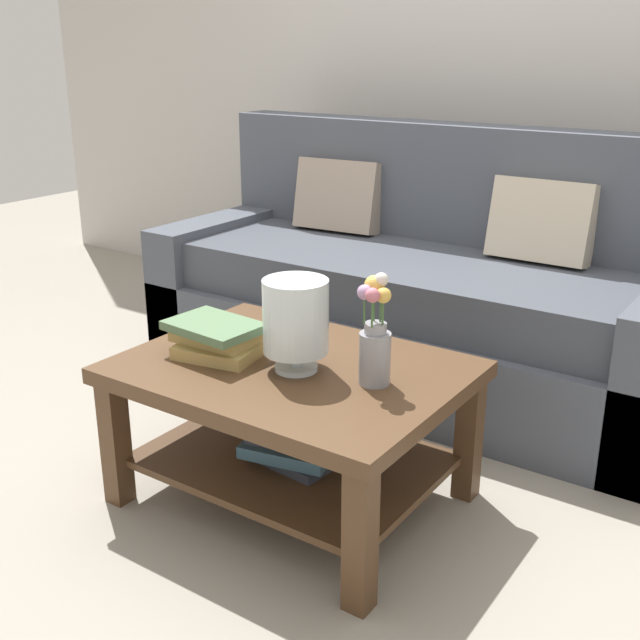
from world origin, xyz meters
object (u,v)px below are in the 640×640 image
at_px(coffee_table, 293,405).
at_px(flower_pitcher, 375,339).
at_px(couch, 420,296).
at_px(book_stack_main, 216,338).
at_px(glass_hurricane_vase, 296,318).

height_order(coffee_table, flower_pitcher, flower_pitcher).
height_order(couch, coffee_table, couch).
bearing_deg(book_stack_main, flower_pitcher, 10.18).
relative_size(coffee_table, book_stack_main, 3.34).
distance_m(glass_hurricane_vase, flower_pitcher, 0.25).
relative_size(coffee_table, flower_pitcher, 3.10).
bearing_deg(coffee_table, couch, 97.34).
bearing_deg(coffee_table, glass_hurricane_vase, -35.97).
distance_m(couch, glass_hurricane_vase, 1.18).
bearing_deg(book_stack_main, couch, 85.26).
xyz_separation_m(couch, coffee_table, (0.14, -1.11, -0.04)).
distance_m(coffee_table, book_stack_main, 0.32).
bearing_deg(couch, book_stack_main, -94.74).
height_order(couch, glass_hurricane_vase, couch).
relative_size(glass_hurricane_vase, flower_pitcher, 0.86).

